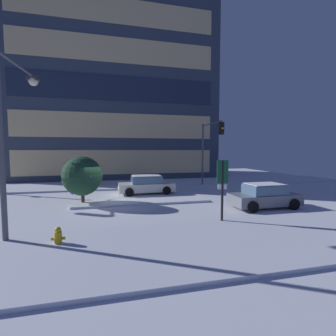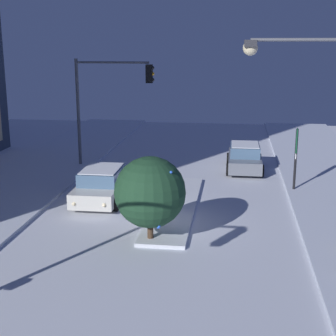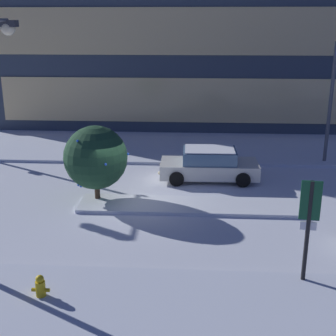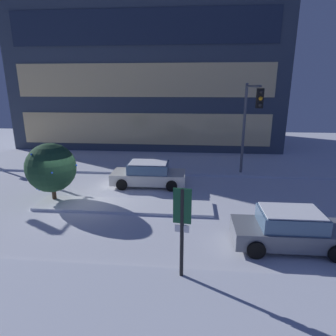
{
  "view_description": "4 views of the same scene",
  "coord_description": "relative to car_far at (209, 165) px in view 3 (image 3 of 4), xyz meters",
  "views": [
    {
      "loc": [
        0.43,
        -16.02,
        3.53
      ],
      "look_at": [
        4.26,
        0.27,
        2.29
      ],
      "focal_mm": 25.28,
      "sensor_mm": 36.0,
      "label": 1
    },
    {
      "loc": [
        -18.29,
        -2.72,
        7.06
      ],
      "look_at": [
        4.41,
        0.33,
        1.27
      ],
      "focal_mm": 53.59,
      "sensor_mm": 36.0,
      "label": 2
    },
    {
      "loc": [
        2.45,
        -17.31,
        7.09
      ],
      "look_at": [
        1.39,
        0.14,
        1.5
      ],
      "focal_mm": 49.37,
      "sensor_mm": 36.0,
      "label": 3
    },
    {
      "loc": [
        5.84,
        -13.51,
        5.94
      ],
      "look_at": [
        4.41,
        2.2,
        1.43
      ],
      "focal_mm": 30.63,
      "sensor_mm": 36.0,
      "label": 4
    }
  ],
  "objects": [
    {
      "name": "curb_strip_near",
      "position": [
        -3.12,
        -11.12,
        -0.64
      ],
      "size": [
        52.0,
        5.2,
        0.14
      ],
      "primitive_type": "cube",
      "color": "silver",
      "rests_on": "ground"
    },
    {
      "name": "median_strip",
      "position": [
        -0.74,
        -3.45,
        -0.64
      ],
      "size": [
        9.0,
        1.8,
        0.14
      ],
      "primitive_type": "cube",
      "color": "silver",
      "rests_on": "ground"
    },
    {
      "name": "fire_hydrant",
      "position": [
        -4.67,
        -10.11,
        -0.35
      ],
      "size": [
        0.48,
        0.26,
        0.75
      ],
      "color": "gold",
      "rests_on": "ground"
    },
    {
      "name": "car_far",
      "position": [
        0.0,
        0.0,
        0.0
      ],
      "size": [
        4.61,
        2.16,
        1.49
      ],
      "rotation": [
        0.0,
        0.0,
        3.15
      ],
      "color": "silver",
      "rests_on": "ground"
    },
    {
      "name": "decorated_tree_median",
      "position": [
        -4.63,
        -3.02,
        1.16
      ],
      "size": [
        2.6,
        2.56,
        3.16
      ],
      "color": "#473323",
      "rests_on": "ground"
    },
    {
      "name": "parking_info_sign",
      "position": [
        2.44,
        -8.85,
        1.26
      ],
      "size": [
        0.55,
        0.13,
        3.08
      ],
      "rotation": [
        0.0,
        0.0,
        1.45
      ],
      "color": "black",
      "rests_on": "ground"
    },
    {
      "name": "ground",
      "position": [
        -3.12,
        -3.19,
        -0.71
      ],
      "size": [
        52.0,
        52.0,
        0.0
      ],
      "primitive_type": "plane",
      "color": "silver"
    },
    {
      "name": "curb_strip_far",
      "position": [
        -3.12,
        4.73,
        -0.64
      ],
      "size": [
        52.0,
        5.2,
        0.14
      ],
      "primitive_type": "cube",
      "color": "silver",
      "rests_on": "ground"
    }
  ]
}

